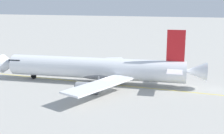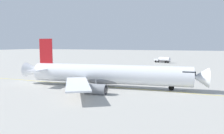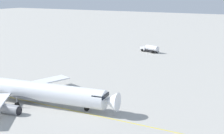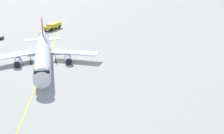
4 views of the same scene
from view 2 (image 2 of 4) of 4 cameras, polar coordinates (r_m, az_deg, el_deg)
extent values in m
plane|color=#ADAAA3|center=(51.11, -3.04, -4.31)|extent=(600.00, 600.00, 0.00)
cylinder|color=white|center=(45.85, -0.86, -1.88)|extent=(8.35, 34.42, 4.03)
cone|color=white|center=(44.50, 22.45, -2.58)|extent=(4.18, 3.46, 3.83)
cone|color=white|center=(53.93, -20.22, -0.74)|extent=(3.91, 4.40, 3.43)
cube|color=black|center=(44.15, 19.66, -1.35)|extent=(3.70, 2.82, 0.70)
ellipsoid|color=gray|center=(46.51, -2.88, -3.16)|extent=(5.16, 12.67, 2.22)
cube|color=red|center=(51.64, -17.17, 4.11)|extent=(0.65, 3.20, 5.61)
cube|color=white|center=(54.62, -15.26, 0.03)|extent=(5.06, 3.19, 0.20)
cube|color=white|center=(49.26, -19.00, -0.72)|extent=(5.06, 3.19, 0.20)
cube|color=white|center=(55.28, -1.65, -1.26)|extent=(14.20, 8.04, 0.28)
cube|color=white|center=(38.88, -9.19, -4.44)|extent=(13.59, 10.74, 0.28)
cylinder|color=gray|center=(52.81, 0.46, -3.01)|extent=(2.57, 4.30, 2.07)
cylinder|color=black|center=(52.33, 2.67, -3.10)|extent=(1.76, 0.37, 1.76)
cylinder|color=gray|center=(40.02, -4.49, -5.96)|extent=(2.57, 4.30, 2.07)
cylinder|color=black|center=(39.38, -1.61, -6.13)|extent=(1.76, 0.37, 1.76)
cylinder|color=#9EA0A5|center=(44.36, 15.55, -4.34)|extent=(0.20, 0.20, 1.60)
cylinder|color=black|center=(44.51, 15.52, -5.36)|extent=(0.44, 1.13, 1.10)
cylinder|color=#9EA0A5|center=(49.79, -1.67, -3.01)|extent=(0.20, 0.20, 1.60)
cylinder|color=black|center=(49.92, -1.67, -3.92)|extent=(0.44, 1.13, 1.10)
cylinder|color=#9EA0A5|center=(43.39, -4.28, -4.37)|extent=(0.20, 0.20, 1.60)
cylinder|color=black|center=(43.54, -4.27, -5.40)|extent=(0.44, 1.13, 1.10)
cube|color=#232326|center=(111.27, 13.18, 1.47)|extent=(4.66, 8.43, 0.20)
cube|color=silver|center=(112.61, 11.89, 1.89)|extent=(3.14, 3.08, 1.10)
cube|color=black|center=(113.14, 11.41, 2.00)|extent=(2.01, 0.75, 0.62)
cylinder|color=silver|center=(110.59, 13.79, 2.03)|extent=(3.81, 5.97, 2.12)
cylinder|color=black|center=(111.57, 11.58, 1.47)|extent=(0.62, 1.13, 1.10)
cylinder|color=black|center=(113.74, 12.21, 1.54)|extent=(0.62, 1.13, 1.10)
cylinder|color=black|center=(108.97, 14.09, 1.30)|extent=(0.62, 1.13, 1.10)
cylinder|color=black|center=(111.19, 14.68, 1.38)|extent=(0.62, 1.13, 1.10)
cube|color=yellow|center=(44.82, 6.04, -5.80)|extent=(1.63, 190.38, 0.01)
camera|label=1|loc=(100.11, -1.01, 9.34)|focal=46.54mm
camera|label=3|loc=(32.69, 128.71, 23.24)|focal=50.04mm
camera|label=4|loc=(88.65, 74.23, 13.47)|focal=51.86mm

